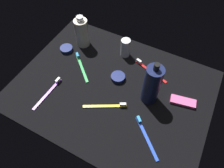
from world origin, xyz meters
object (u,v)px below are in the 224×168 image
at_px(toothbrush_red, 149,70).
at_px(toothbrush_blue, 146,135).
at_px(deodorant_stick, 125,48).
at_px(toothbrush_green, 81,66).
at_px(toothbrush_yellow, 107,106).
at_px(toothbrush_purple, 49,92).
at_px(lotion_bottle, 152,85).
at_px(cream_tin_left, 66,49).
at_px(cream_tin_right, 119,78).
at_px(bodywash_bottle, 82,32).
at_px(snack_bar_pink, 183,102).

xyz_separation_m(toothbrush_red, toothbrush_blue, (0.11, -0.30, 0.00)).
distance_m(deodorant_stick, toothbrush_green, 0.23).
xyz_separation_m(toothbrush_yellow, toothbrush_purple, (-0.26, -0.06, 0.00)).
distance_m(lotion_bottle, toothbrush_blue, 0.19).
distance_m(toothbrush_purple, cream_tin_left, 0.26).
bearing_deg(toothbrush_purple, cream_tin_right, 41.26).
height_order(toothbrush_green, toothbrush_purple, same).
bearing_deg(toothbrush_red, cream_tin_left, -170.52).
distance_m(lotion_bottle, cream_tin_left, 0.48).
distance_m(bodywash_bottle, toothbrush_red, 0.37).
bearing_deg(toothbrush_red, deodorant_stick, 164.81).
bearing_deg(toothbrush_purple, cream_tin_left, 107.94).
bearing_deg(lotion_bottle, deodorant_stick, 137.56).
relative_size(bodywash_bottle, snack_bar_pink, 1.61).
relative_size(toothbrush_yellow, snack_bar_pink, 1.57).
bearing_deg(toothbrush_yellow, cream_tin_right, 98.87).
distance_m(lotion_bottle, deodorant_stick, 0.27).
height_order(bodywash_bottle, cream_tin_right, bodywash_bottle).
xyz_separation_m(bodywash_bottle, cream_tin_left, (-0.05, -0.08, -0.07)).
bearing_deg(deodorant_stick, cream_tin_left, -158.39).
relative_size(snack_bar_pink, cream_tin_right, 1.63).
height_order(toothbrush_yellow, cream_tin_right, same).
bearing_deg(bodywash_bottle, toothbrush_red, -1.31).
relative_size(toothbrush_red, cream_tin_right, 2.73).
relative_size(toothbrush_green, toothbrush_blue, 1.01).
relative_size(toothbrush_yellow, cream_tin_left, 2.63).
bearing_deg(toothbrush_green, cream_tin_left, 155.34).
bearing_deg(toothbrush_yellow, deodorant_stick, 101.86).
distance_m(bodywash_bottle, cream_tin_right, 0.29).
relative_size(toothbrush_yellow, toothbrush_green, 1.15).
distance_m(lotion_bottle, toothbrush_purple, 0.44).
bearing_deg(toothbrush_blue, deodorant_stick, 126.22).
bearing_deg(cream_tin_left, bodywash_bottle, 56.67).
distance_m(toothbrush_purple, snack_bar_pink, 0.57).
relative_size(toothbrush_green, cream_tin_right, 2.22).
distance_m(toothbrush_blue, snack_bar_pink, 0.22).
xyz_separation_m(toothbrush_green, toothbrush_blue, (0.40, -0.18, 0.00)).
bearing_deg(toothbrush_green, cream_tin_right, 4.96).
relative_size(deodorant_stick, toothbrush_yellow, 0.58).
height_order(deodorant_stick, toothbrush_red, deodorant_stick).
height_order(toothbrush_green, cream_tin_left, toothbrush_green).
height_order(toothbrush_yellow, toothbrush_red, same).
bearing_deg(toothbrush_blue, bodywash_bottle, 146.67).
bearing_deg(cream_tin_right, lotion_bottle, -11.23).
bearing_deg(cream_tin_left, toothbrush_green, -24.66).
xyz_separation_m(lotion_bottle, deodorant_stick, (-0.20, 0.18, -0.05)).
relative_size(lotion_bottle, bodywash_bottle, 1.30).
height_order(snack_bar_pink, cream_tin_right, cream_tin_right).
relative_size(bodywash_bottle, deodorant_stick, 1.76).
bearing_deg(lotion_bottle, cream_tin_right, 168.77).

